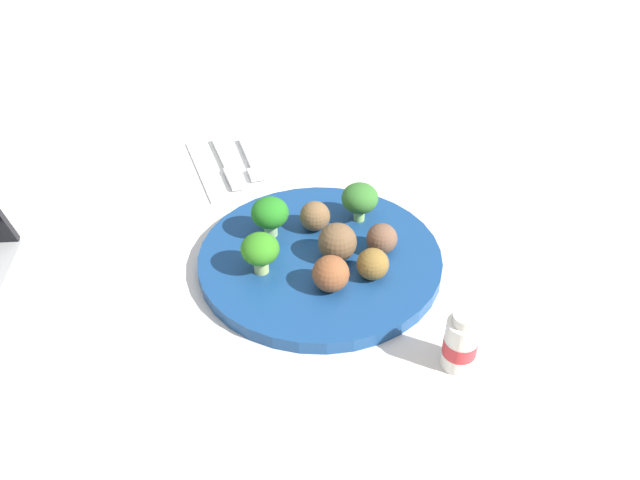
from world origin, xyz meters
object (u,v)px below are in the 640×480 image
at_px(meatball_far_rim, 337,242).
at_px(yogurt_bottle, 461,343).
at_px(meatball_mid_left, 315,216).
at_px(knife, 228,165).
at_px(broccoli_floret_near_rim, 260,251).
at_px(broccoli_floret_mid_right, 360,199).
at_px(fork, 252,161).
at_px(napkin, 239,163).
at_px(meatball_back_right, 382,239).
at_px(meatball_back_left, 331,274).
at_px(broccoli_floret_mid_left, 270,214).
at_px(meatball_front_right, 373,264).
at_px(plate, 320,259).

xyz_separation_m(meatball_far_rim, yogurt_bottle, (0.18, 0.04, -0.01)).
distance_m(meatball_mid_left, knife, 0.21).
height_order(broccoli_floret_near_rim, broccoli_floret_mid_right, same).
bearing_deg(broccoli_floret_near_rim, fork, 162.17).
xyz_separation_m(meatball_far_rim, fork, (-0.26, -0.01, -0.03)).
relative_size(napkin, knife, 1.17).
distance_m(meatball_far_rim, knife, 0.27).
relative_size(meatball_far_rim, meatball_back_right, 1.23).
bearing_deg(knife, meatball_far_rim, 9.56).
bearing_deg(meatball_far_rim, meatball_mid_left, 179.66).
xyz_separation_m(meatball_far_rim, meatball_mid_left, (-0.06, 0.00, -0.00)).
height_order(broccoli_floret_mid_right, napkin, broccoli_floret_mid_right).
height_order(meatball_back_left, meatball_far_rim, meatball_far_rim).
xyz_separation_m(fork, knife, (-0.00, -0.04, -0.00)).
bearing_deg(broccoli_floret_mid_right, meatball_back_right, -5.33).
relative_size(broccoli_floret_near_rim, meatball_far_rim, 1.10).
height_order(broccoli_floret_mid_right, fork, broccoli_floret_mid_right).
height_order(meatball_back_left, meatball_mid_left, meatball_back_left).
bearing_deg(knife, broccoli_floret_mid_right, 26.13).
height_order(meatball_far_rim, knife, meatball_far_rim).
xyz_separation_m(broccoli_floret_mid_right, knife, (-0.21, -0.10, -0.04)).
relative_size(broccoli_floret_mid_left, broccoli_floret_mid_right, 1.00).
bearing_deg(knife, meatball_front_right, 11.75).
distance_m(meatball_mid_left, fork, 0.20).
distance_m(meatball_back_left, meatball_front_right, 0.05).
bearing_deg(meatball_front_right, yogurt_bottle, 9.08).
xyz_separation_m(broccoli_floret_near_rim, meatball_back_left, (0.06, 0.06, -0.01)).
distance_m(broccoli_floret_mid_right, napkin, 0.23).
height_order(meatball_front_right, meatball_mid_left, same).
xyz_separation_m(broccoli_floret_near_rim, broccoli_floret_mid_right, (-0.04, 0.14, 0.00)).
bearing_deg(meatball_back_right, fork, -167.52).
height_order(meatball_far_rim, meatball_back_right, meatball_far_rim).
distance_m(meatball_back_right, fork, 0.28).
bearing_deg(meatball_back_right, broccoli_floret_mid_right, 174.67).
xyz_separation_m(plate, meatball_mid_left, (-0.05, 0.02, 0.03)).
relative_size(broccoli_floret_mid_right, napkin, 0.29).
bearing_deg(meatball_front_right, fork, -174.67).
bearing_deg(napkin, fork, 61.55).
relative_size(meatball_back_right, meatball_mid_left, 0.98).
relative_size(meatball_far_rim, yogurt_bottle, 0.67).
bearing_deg(fork, meatball_far_rim, 1.87).
bearing_deg(knife, napkin, 106.97).
xyz_separation_m(broccoli_floret_near_rim, meatball_front_right, (0.06, 0.11, -0.01)).
bearing_deg(plate, broccoli_floret_near_rim, -89.17).
bearing_deg(fork, broccoli_floret_mid_right, 17.93).
height_order(meatball_mid_left, napkin, meatball_mid_left).
relative_size(meatball_front_right, meatball_mid_left, 0.98).
relative_size(meatball_mid_left, fork, 0.30).
xyz_separation_m(plate, meatball_back_left, (0.06, -0.01, 0.03)).
bearing_deg(broccoli_floret_near_rim, napkin, 166.33).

